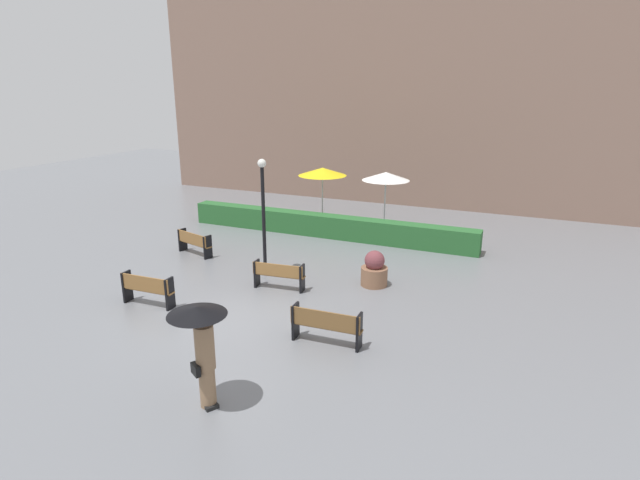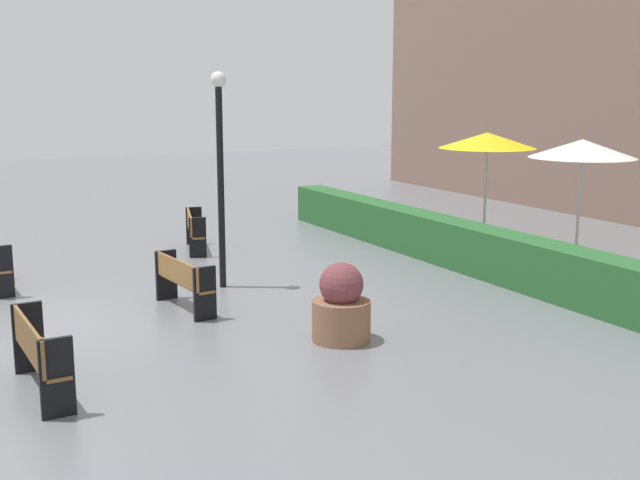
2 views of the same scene
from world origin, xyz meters
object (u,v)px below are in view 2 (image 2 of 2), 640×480
at_px(bench_far_left, 194,228).
at_px(patio_umbrella_white, 582,149).
at_px(planter_pot, 341,307).
at_px(patio_umbrella_yellow, 487,141).
at_px(bench_near_right, 37,350).
at_px(bench_mid_center, 182,280).
at_px(lamp_post, 220,157).

xyz_separation_m(bench_far_left, patio_umbrella_white, (5.62, 5.86, 1.94)).
relative_size(bench_far_left, patio_umbrella_white, 0.63).
height_order(planter_pot, patio_umbrella_yellow, patio_umbrella_yellow).
bearing_deg(bench_near_right, patio_umbrella_yellow, 113.99).
height_order(bench_mid_center, planter_pot, planter_pot).
distance_m(bench_far_left, planter_pot, 7.14).
relative_size(lamp_post, patio_umbrella_white, 1.47).
xyz_separation_m(bench_mid_center, lamp_post, (-1.13, 1.12, 1.87)).
bearing_deg(bench_mid_center, bench_far_left, 159.19).
xyz_separation_m(bench_far_left, bench_near_right, (7.26, -4.37, 0.03)).
bearing_deg(patio_umbrella_white, lamp_post, -108.99).
relative_size(bench_far_left, planter_pot, 1.45).
height_order(patio_umbrella_yellow, patio_umbrella_white, patio_umbrella_white).
distance_m(bench_near_right, bench_mid_center, 3.81).
relative_size(bench_near_right, patio_umbrella_white, 0.69).
height_order(bench_far_left, planter_pot, planter_pot).
distance_m(bench_far_left, patio_umbrella_white, 8.35).
height_order(bench_far_left, bench_near_right, bench_near_right).
bearing_deg(lamp_post, bench_mid_center, -44.82).
xyz_separation_m(lamp_post, patio_umbrella_white, (2.22, 6.46, 0.07)).
bearing_deg(lamp_post, bench_near_right, -44.35).
height_order(bench_far_left, lamp_post, lamp_post).
distance_m(bench_mid_center, patio_umbrella_yellow, 8.19).
distance_m(lamp_post, patio_umbrella_yellow, 6.66).
bearing_deg(bench_near_right, patio_umbrella_white, 99.08).
height_order(planter_pot, lamp_post, lamp_post).
height_order(bench_far_left, patio_umbrella_yellow, patio_umbrella_yellow).
bearing_deg(bench_far_left, patio_umbrella_white, 46.21).
xyz_separation_m(bench_near_right, planter_pot, (-0.12, 4.18, -0.04)).
bearing_deg(bench_far_left, bench_near_right, -31.07).
height_order(lamp_post, patio_umbrella_yellow, lamp_post).
relative_size(patio_umbrella_yellow, patio_umbrella_white, 0.99).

